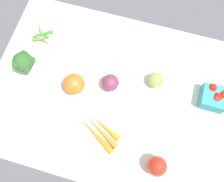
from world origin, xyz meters
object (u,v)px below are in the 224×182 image
(heirloom_tomato_orange, at_px, (74,84))
(bell_pepper_red, at_px, (157,166))
(okra_pile, at_px, (42,35))
(carrot_bunch, at_px, (101,132))
(berry_basket, at_px, (214,97))
(heirloom_tomato_green, at_px, (156,80))
(red_onion_near_basket, at_px, (110,83))
(broccoli_head, at_px, (24,62))

(heirloom_tomato_orange, relative_size, bell_pepper_red, 0.91)
(okra_pile, distance_m, carrot_bunch, 0.53)
(berry_basket, bearing_deg, carrot_bunch, 32.68)
(berry_basket, bearing_deg, heirloom_tomato_green, -2.20)
(red_onion_near_basket, height_order, carrot_bunch, red_onion_near_basket)
(carrot_bunch, bearing_deg, heirloom_tomato_orange, -44.18)
(bell_pepper_red, bearing_deg, carrot_bunch, -16.21)
(broccoli_head, bearing_deg, berry_basket, -174.18)
(bell_pepper_red, xyz_separation_m, okra_pile, (0.63, -0.42, -0.04))
(berry_basket, height_order, red_onion_near_basket, berry_basket)
(okra_pile, relative_size, red_onion_near_basket, 1.70)
(heirloom_tomato_orange, distance_m, bell_pepper_red, 0.46)
(red_onion_near_basket, xyz_separation_m, heirloom_tomato_green, (-0.18, -0.07, -0.00))
(carrot_bunch, bearing_deg, heirloom_tomato_green, -120.77)
(berry_basket, xyz_separation_m, bell_pepper_red, (0.17, 0.33, 0.01))
(berry_basket, distance_m, okra_pile, 0.80)
(carrot_bunch, bearing_deg, broccoli_head, -25.21)
(carrot_bunch, bearing_deg, red_onion_near_basket, -84.84)
(heirloom_tomato_green, bearing_deg, okra_pile, -8.46)
(broccoli_head, xyz_separation_m, okra_pile, (0.01, -0.17, -0.07))
(bell_pepper_red, height_order, red_onion_near_basket, bell_pepper_red)
(broccoli_head, bearing_deg, heirloom_tomato_green, -170.61)
(okra_pile, height_order, heirloom_tomato_green, heirloom_tomato_green)
(broccoli_head, relative_size, heirloom_tomato_green, 1.82)
(bell_pepper_red, relative_size, carrot_bunch, 0.54)
(berry_basket, bearing_deg, heirloom_tomato_orange, 10.59)
(berry_basket, xyz_separation_m, okra_pile, (0.80, -0.09, -0.03))
(berry_basket, height_order, broccoli_head, broccoli_head)
(carrot_bunch, xyz_separation_m, heirloom_tomato_green, (-0.16, -0.27, 0.02))
(bell_pepper_red, distance_m, heirloom_tomato_green, 0.35)
(red_onion_near_basket, height_order, heirloom_tomato_green, red_onion_near_basket)
(berry_basket, xyz_separation_m, heirloom_tomato_green, (0.25, -0.01, -0.00))
(heirloom_tomato_green, bearing_deg, berry_basket, 177.80)
(heirloom_tomato_orange, bearing_deg, broccoli_head, -6.46)
(berry_basket, height_order, bell_pepper_red, bell_pepper_red)
(red_onion_near_basket, bearing_deg, broccoli_head, 3.84)
(broccoli_head, relative_size, okra_pile, 0.99)
(bell_pepper_red, xyz_separation_m, carrot_bunch, (0.24, -0.07, -0.04))
(berry_basket, height_order, heirloom_tomato_green, berry_basket)
(heirloom_tomato_green, bearing_deg, broccoli_head, 9.39)
(okra_pile, bearing_deg, bell_pepper_red, 146.20)
(okra_pile, height_order, red_onion_near_basket, red_onion_near_basket)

